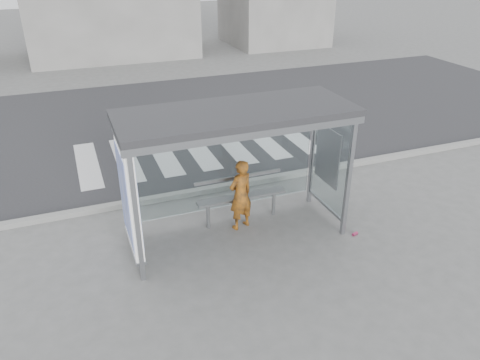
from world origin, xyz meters
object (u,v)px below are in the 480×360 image
bus_shelter (216,145)px  soda_can (355,234)px  person (241,195)px  bench (241,196)px

bus_shelter → soda_can: 3.35m
bus_shelter → person: bus_shelter is taller
bus_shelter → person: (0.55, 0.20, -1.24)m
person → bench: bearing=-132.1°
person → soda_can: 2.42m
bench → soda_can: bearing=-35.1°
bus_shelter → soda_can: (2.57, -0.91, -1.95)m
bench → soda_can: size_ratio=15.60×
bus_shelter → person: size_ratio=2.84×
bus_shelter → bench: 1.61m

